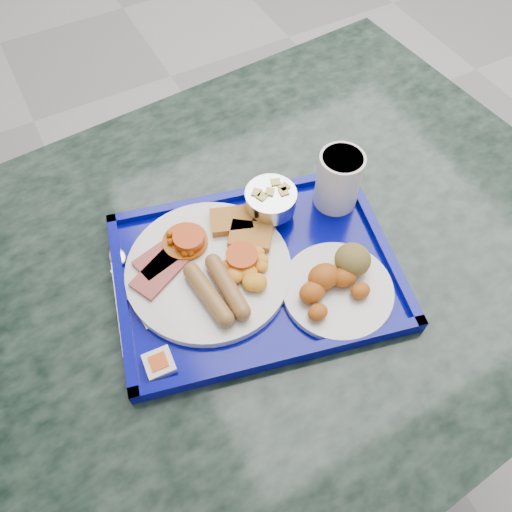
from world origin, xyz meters
The scene contains 10 objects.
floor centered at (0.00, 0.00, 0.00)m, with size 6.00×6.00×0.00m, color gray.
table centered at (-1.13, -0.94, 0.62)m, with size 1.40×0.99×0.84m.
tray centered at (-1.08, -0.96, 0.85)m, with size 0.51×0.42×0.03m.
main_plate centered at (-1.14, -0.93, 0.87)m, with size 0.26×0.26×0.04m.
bread_plate centered at (-0.98, -1.05, 0.87)m, with size 0.17×0.17×0.06m.
fruit_bowl centered at (-1.01, -0.87, 0.89)m, with size 0.09×0.09×0.06m.
juice_cup centered at (-0.89, -0.90, 0.91)m, with size 0.08×0.08×0.11m.
spoon centered at (-1.27, -0.86, 0.86)m, with size 0.04×0.17×0.01m.
knife centered at (-1.30, -0.92, 0.86)m, with size 0.01×0.18×0.00m, color #BBBBBD.
jam_packet centered at (-1.28, -1.04, 0.86)m, with size 0.04×0.04×0.02m.
Camera 1 is at (-1.28, -1.33, 1.54)m, focal length 35.00 mm.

